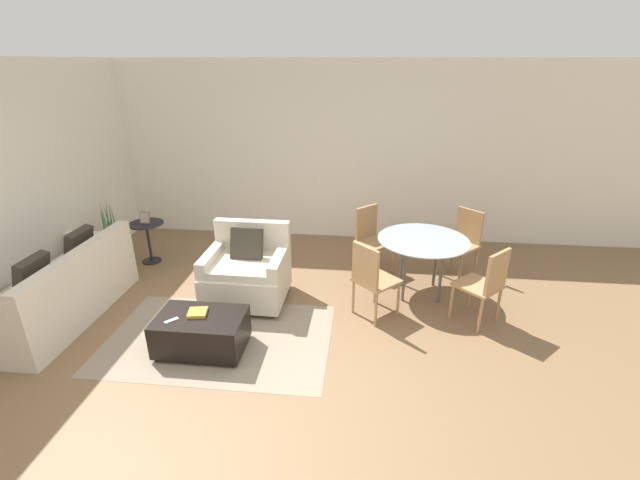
{
  "coord_description": "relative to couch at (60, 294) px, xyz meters",
  "views": [
    {
      "loc": [
        0.83,
        -2.91,
        2.7
      ],
      "look_at": [
        0.33,
        1.71,
        0.75
      ],
      "focal_mm": 24.0,
      "sensor_mm": 36.0,
      "label": 1
    }
  ],
  "objects": [
    {
      "name": "ground_plane",
      "position": [
        2.52,
        -0.93,
        -0.3
      ],
      "size": [
        20.0,
        20.0,
        0.0
      ],
      "primitive_type": "plane",
      "color": "brown"
    },
    {
      "name": "couch",
      "position": [
        0.0,
        0.0,
        0.0
      ],
      "size": [
        0.88,
        1.9,
        0.9
      ],
      "color": "beige",
      "rests_on": "ground_plane"
    },
    {
      "name": "dining_chair_near_left",
      "position": [
        3.46,
        0.37,
        0.22
      ],
      "size": [
        0.59,
        0.59,
        0.9
      ],
      "color": "tan",
      "rests_on": "ground_plane"
    },
    {
      "name": "dining_chair_far_right",
      "position": [
        4.69,
        1.6,
        0.22
      ],
      "size": [
        0.59,
        0.59,
        0.9
      ],
      "color": "tan",
      "rests_on": "ground_plane"
    },
    {
      "name": "dining_chair_far_left",
      "position": [
        3.46,
        1.6,
        0.22
      ],
      "size": [
        0.59,
        0.59,
        0.9
      ],
      "color": "tan",
      "rests_on": "ground_plane"
    },
    {
      "name": "potted_plant",
      "position": [
        -0.22,
        1.44,
        -0.07
      ],
      "size": [
        0.37,
        0.37,
        0.95
      ],
      "color": "brown",
      "rests_on": "ground_plane"
    },
    {
      "name": "wall_left",
      "position": [
        -0.56,
        0.57,
        1.08
      ],
      "size": [
        0.06,
        12.0,
        2.75
      ],
      "color": "white",
      "rests_on": "ground_plane"
    },
    {
      "name": "tv_remote_primary",
      "position": [
        1.55,
        -0.52,
        0.1
      ],
      "size": [
        0.12,
        0.13,
        0.01
      ],
      "color": "#B7B7BC",
      "rests_on": "ottoman"
    },
    {
      "name": "picture_frame",
      "position": [
        0.31,
        1.49,
        0.38
      ],
      "size": [
        0.14,
        0.06,
        0.16
      ],
      "color": "#8C6647",
      "rests_on": "side_table"
    },
    {
      "name": "wall_back",
      "position": [
        2.52,
        2.8,
        1.08
      ],
      "size": [
        12.0,
        0.06,
        2.75
      ],
      "color": "white",
      "rests_on": "ground_plane"
    },
    {
      "name": "dining_table",
      "position": [
        4.08,
        0.98,
        0.35
      ],
      "size": [
        1.09,
        1.09,
        0.73
      ],
      "color": "#99A8AD",
      "rests_on": "ground_plane"
    },
    {
      "name": "armchair",
      "position": [
        1.99,
        0.62,
        0.07
      ],
      "size": [
        0.95,
        0.86,
        0.9
      ],
      "color": "beige",
      "rests_on": "ground_plane"
    },
    {
      "name": "ottoman",
      "position": [
        1.79,
        -0.41,
        -0.08
      ],
      "size": [
        0.86,
        0.55,
        0.39
      ],
      "color": "black",
      "rests_on": "ground_plane"
    },
    {
      "name": "dining_chair_near_right",
      "position": [
        4.69,
        0.37,
        0.22
      ],
      "size": [
        0.59,
        0.59,
        0.9
      ],
      "color": "tan",
      "rests_on": "ground_plane"
    },
    {
      "name": "area_rug",
      "position": [
        1.89,
        -0.22,
        -0.29
      ],
      "size": [
        2.33,
        1.5,
        0.01
      ],
      "color": "gray",
      "rests_on": "ground_plane"
    },
    {
      "name": "book_stack",
      "position": [
        1.76,
        -0.38,
        0.11
      ],
      "size": [
        0.21,
        0.2,
        0.03
      ],
      "color": "gold",
      "rests_on": "ottoman"
    },
    {
      "name": "side_table",
      "position": [
        0.31,
        1.49,
        0.13
      ],
      "size": [
        0.48,
        0.48,
        0.6
      ],
      "color": "black",
      "rests_on": "ground_plane"
    }
  ]
}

